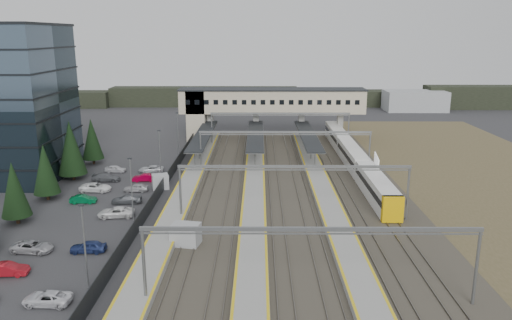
{
  "coord_description": "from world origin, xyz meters",
  "views": [
    {
      "loc": [
        7.7,
        -66.48,
        22.6
      ],
      "look_at": [
        7.23,
        7.17,
        4.0
      ],
      "focal_mm": 35.0,
      "sensor_mm": 36.0,
      "label": 1
    }
  ],
  "objects_px": {
    "relay_cabin_near": "(186,235)",
    "train": "(353,157)",
    "billboard": "(376,166)",
    "relay_cabin_far": "(160,182)",
    "footbridge": "(259,104)"
  },
  "relations": [
    {
      "from": "relay_cabin_far",
      "to": "footbridge",
      "type": "relative_size",
      "value": 0.07
    },
    {
      "from": "relay_cabin_near",
      "to": "train",
      "type": "relative_size",
      "value": 0.06
    },
    {
      "from": "relay_cabin_far",
      "to": "train",
      "type": "bearing_deg",
      "value": 21.63
    },
    {
      "from": "train",
      "to": "billboard",
      "type": "height_order",
      "value": "billboard"
    },
    {
      "from": "relay_cabin_far",
      "to": "billboard",
      "type": "bearing_deg",
      "value": 3.25
    },
    {
      "from": "relay_cabin_far",
      "to": "train",
      "type": "height_order",
      "value": "train"
    },
    {
      "from": "footbridge",
      "to": "train",
      "type": "distance_m",
      "value": 29.9
    },
    {
      "from": "relay_cabin_far",
      "to": "billboard",
      "type": "xyz_separation_m",
      "value": [
        32.78,
        1.86,
        2.04
      ]
    },
    {
      "from": "train",
      "to": "billboard",
      "type": "relative_size",
      "value": 9.74
    },
    {
      "from": "billboard",
      "to": "train",
      "type": "bearing_deg",
      "value": 98.72
    },
    {
      "from": "relay_cabin_far",
      "to": "train",
      "type": "distance_m",
      "value": 33.53
    },
    {
      "from": "train",
      "to": "relay_cabin_far",
      "type": "bearing_deg",
      "value": -158.37
    },
    {
      "from": "relay_cabin_far",
      "to": "billboard",
      "type": "height_order",
      "value": "billboard"
    },
    {
      "from": "relay_cabin_far",
      "to": "train",
      "type": "xyz_separation_m",
      "value": [
        31.16,
        12.36,
        0.77
      ]
    },
    {
      "from": "relay_cabin_near",
      "to": "footbridge",
      "type": "xyz_separation_m",
      "value": [
        8.03,
        57.66,
        6.67
      ]
    }
  ]
}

